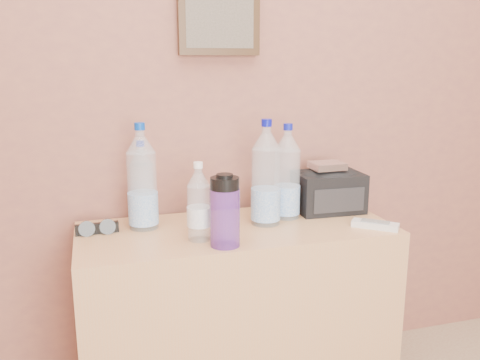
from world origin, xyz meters
name	(u,v)px	position (x,y,z in m)	size (l,w,h in m)	color
picture_frame	(219,20)	(-0.02, 1.98, 1.40)	(0.30, 0.03, 0.25)	#382311
dresser	(237,316)	(-0.02, 1.75, 0.34)	(1.10, 0.46, 0.68)	tan
pet_large_a	(142,182)	(-0.33, 1.84, 0.85)	(0.10, 0.10, 0.37)	white
pet_large_b	(142,188)	(-0.33, 1.88, 0.82)	(0.08, 0.08, 0.30)	#ABBBD3
pet_large_c	(287,177)	(0.19, 1.81, 0.84)	(0.10, 0.10, 0.35)	silver
pet_large_d	(266,179)	(0.09, 1.76, 0.85)	(0.10, 0.10, 0.38)	silver
pet_small	(199,206)	(-0.17, 1.67, 0.80)	(0.07, 0.07, 0.26)	white
nalgene_bottle	(225,211)	(-0.11, 1.59, 0.80)	(0.09, 0.09, 0.23)	#5E2EA6
sunglasses	(97,228)	(-0.49, 1.82, 0.70)	(0.14, 0.05, 0.04)	black
ac_remote	(375,225)	(0.44, 1.61, 0.70)	(0.16, 0.05, 0.02)	silver
toiletry_bag	(328,189)	(0.38, 1.85, 0.77)	(0.25, 0.18, 0.17)	black
foil_packet	(327,166)	(0.36, 1.83, 0.87)	(0.12, 0.10, 0.03)	white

